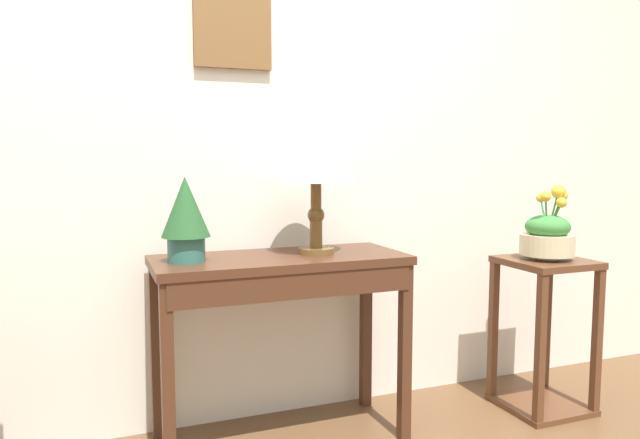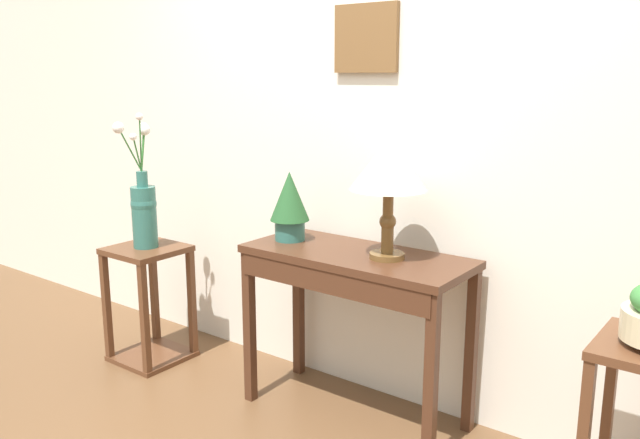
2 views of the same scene
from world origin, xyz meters
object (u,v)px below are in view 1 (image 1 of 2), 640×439
Objects in this scene: table_lamp at (316,160)px; potted_plant_on_console at (186,215)px; planter_bowl_wide_right at (548,235)px; console_table at (282,286)px; pedestal_stand_right at (543,334)px.

table_lamp is 1.58× the size of potted_plant_on_console.
planter_bowl_wide_right is (1.09, -0.14, -0.34)m from table_lamp.
table_lamp is at bearing 172.45° from planter_bowl_wide_right.
potted_plant_on_console is 0.95× the size of planter_bowl_wide_right.
potted_plant_on_console is (-0.53, -0.00, -0.21)m from table_lamp.
console_table is at bearing -171.59° from table_lamp.
potted_plant_on_console is at bearing 175.02° from planter_bowl_wide_right.
potted_plant_on_console reaches higher than console_table.
pedestal_stand_right is (1.08, -0.14, -0.81)m from table_lamp.
table_lamp reaches higher than potted_plant_on_console.
pedestal_stand_right is at bearing 143.45° from planter_bowl_wide_right.
planter_bowl_wide_right is at bearing -36.55° from pedestal_stand_right.
planter_bowl_wide_right reaches higher than pedestal_stand_right.
planter_bowl_wide_right is at bearing -7.55° from table_lamp.
potted_plant_on_console is at bearing -179.70° from table_lamp.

